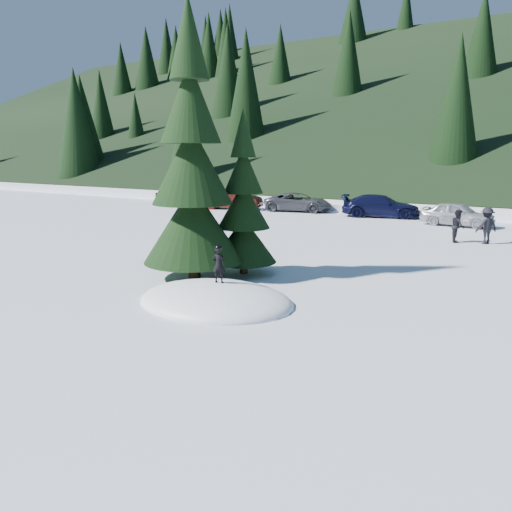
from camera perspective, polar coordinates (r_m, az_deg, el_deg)
The scene contains 13 objects.
ground at distance 13.70m, azimuth -4.62°, elevation -5.28°, with size 200.00×200.00×0.00m, color white.
snow_mound at distance 13.70m, azimuth -4.62°, elevation -5.28°, with size 4.48×3.52×0.96m, color white.
forest_hillside at distance 65.51m, azimuth 26.33°, elevation 18.01°, with size 200.00×60.00×25.00m, color black, non-canonical shape.
spruce_tall at distance 15.89m, azimuth -7.34°, elevation 9.18°, with size 3.20×3.20×8.60m.
spruce_short at distance 16.52m, azimuth -1.44°, elevation 5.13°, with size 2.20×2.20×5.37m.
child_skier at distance 13.73m, azimuth -4.28°, elevation -1.03°, with size 0.36×0.24×0.99m, color black.
adult_0 at distance 24.42m, azimuth 22.07°, elevation 3.21°, with size 0.73×0.57×1.49m, color black.
adult_2 at distance 24.48m, azimuth 24.85°, elevation 3.16°, with size 1.05×0.60×1.63m, color black.
car_0 at distance 38.72m, azimuth -8.32°, elevation 6.73°, with size 1.70×4.22×1.44m, color black.
car_1 at distance 36.24m, azimuth -2.79°, elevation 6.52°, with size 1.54×4.42×1.46m, color black.
car_2 at distance 34.93m, azimuth 4.84°, elevation 6.16°, with size 2.13×4.61×1.28m, color #424248.
car_3 at distance 32.63m, azimuth 14.07°, elevation 5.57°, with size 1.97×4.84×1.41m, color black.
car_4 at distance 29.88m, azimuth 22.03°, elevation 4.45°, with size 1.56×3.89×1.33m, color #9DA1A5.
Camera 1 is at (7.88, -10.47, 3.99)m, focal length 35.00 mm.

